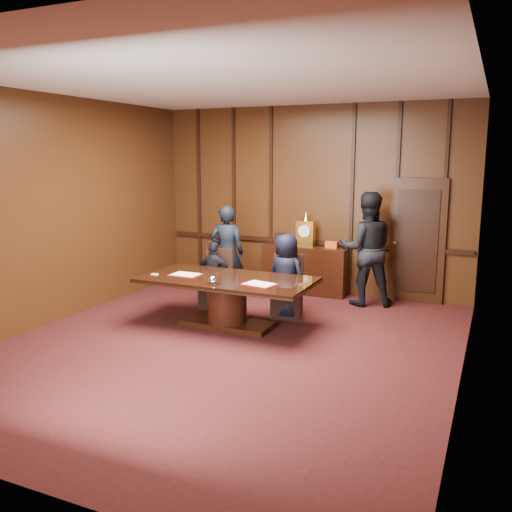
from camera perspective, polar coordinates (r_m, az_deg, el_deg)
The scene contains 13 objects.
room at distance 7.21m, azimuth -2.28°, elevation 3.74°, with size 7.00×7.04×3.50m.
sideboard at distance 10.29m, azimuth 5.20°, elevation -1.24°, with size 1.60×0.45×1.54m.
conference_table at distance 8.24m, azimuth -3.07°, elevation -4.00°, with size 2.62×1.32×0.76m.
folder_left at distance 8.42m, azimuth -7.43°, elevation -1.96°, with size 0.46×0.33×0.02m.
folder_right at distance 7.73m, azimuth 0.36°, elevation -2.98°, with size 0.52×0.42×0.02m.
inkstand at distance 7.78m, azimuth -4.61°, elevation -2.58°, with size 0.20×0.14×0.12m.
notepad at distance 8.53m, azimuth -10.61°, elevation -1.90°, with size 0.10×0.07×0.01m, color #EFEE75.
chair_left at distance 9.34m, azimuth -4.17°, elevation -3.65°, with size 0.54×0.54×0.99m.
chair_right at distance 8.82m, azimuth 3.29°, elevation -4.49°, with size 0.58×0.58×0.99m.
signatory_left at distance 9.21m, azimuth -4.40°, elevation -2.04°, with size 0.68×0.28×1.15m, color black.
signatory_right at distance 8.65m, azimuth 3.18°, elevation -2.12°, with size 0.67×0.43×1.37m, color black.
witness_left at distance 9.85m, azimuth -3.10°, elevation 0.42°, with size 0.62×0.41×1.70m, color black.
witness_right at distance 9.55m, azimuth 11.55°, elevation 0.74°, with size 0.96×0.75×1.98m, color black.
Camera 1 is at (3.26, -6.28, 2.57)m, focal length 38.00 mm.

